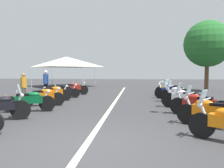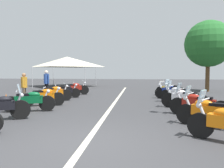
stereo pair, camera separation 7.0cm
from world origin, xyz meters
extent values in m
plane|color=#38383A|center=(0.00, 0.00, 0.00)|extent=(80.00, 80.00, 0.00)
cube|color=beige|center=(5.92, 0.00, 0.00)|extent=(22.35, 0.16, 0.01)
cylinder|color=black|center=(2.27, 2.83, 0.33)|extent=(0.43, 0.65, 0.66)
ellipsoid|color=black|center=(2.03, 3.28, 0.71)|extent=(0.47, 0.58, 0.22)
cylinder|color=silver|center=(2.24, 2.88, 0.63)|extent=(0.20, 0.29, 0.58)
cylinder|color=silver|center=(2.22, 2.92, 0.99)|extent=(0.57, 0.32, 0.04)
sphere|color=silver|center=(2.29, 2.78, 0.83)|extent=(0.14, 0.14, 0.14)
cube|color=silver|center=(2.26, 2.84, 1.06)|extent=(0.38, 0.27, 0.32)
cylinder|color=black|center=(3.81, 2.53, 0.33)|extent=(0.32, 0.66, 0.65)
cylinder|color=black|center=(3.41, 3.90, 0.33)|extent=(0.32, 0.66, 0.65)
cube|color=#0C592D|center=(3.61, 3.21, 0.51)|extent=(0.58, 1.12, 0.30)
ellipsoid|color=#0C592D|center=(3.66, 3.04, 0.71)|extent=(0.40, 0.57, 0.22)
cube|color=black|center=(3.55, 3.42, 0.69)|extent=(0.39, 0.53, 0.12)
cylinder|color=silver|center=(3.80, 2.59, 0.63)|extent=(0.15, 0.30, 0.58)
cylinder|color=silver|center=(3.79, 2.62, 0.99)|extent=(0.61, 0.21, 0.04)
sphere|color=silver|center=(3.83, 2.48, 0.83)|extent=(0.14, 0.14, 0.14)
cylinder|color=silver|center=(3.66, 3.68, 0.23)|extent=(0.23, 0.55, 0.08)
cylinder|color=black|center=(5.31, 2.63, 0.32)|extent=(0.36, 0.65, 0.64)
cylinder|color=black|center=(4.84, 3.91, 0.32)|extent=(0.36, 0.65, 0.64)
cube|color=orange|center=(5.08, 3.27, 0.50)|extent=(0.62, 1.07, 0.30)
ellipsoid|color=orange|center=(5.14, 3.11, 0.70)|extent=(0.42, 0.58, 0.22)
cube|color=black|center=(5.00, 3.48, 0.68)|extent=(0.41, 0.54, 0.12)
cylinder|color=silver|center=(5.29, 2.69, 0.62)|extent=(0.17, 0.30, 0.58)
cylinder|color=silver|center=(5.28, 2.73, 0.98)|extent=(0.60, 0.25, 0.04)
sphere|color=silver|center=(5.33, 2.59, 0.82)|extent=(0.14, 0.14, 0.14)
cylinder|color=silver|center=(5.10, 3.72, 0.23)|extent=(0.27, 0.54, 0.08)
cylinder|color=black|center=(7.02, 2.80, 0.32)|extent=(0.39, 0.64, 0.64)
cylinder|color=black|center=(6.45, 4.09, 0.32)|extent=(0.39, 0.64, 0.64)
cube|color=orange|center=(6.74, 3.44, 0.50)|extent=(0.69, 1.09, 0.30)
ellipsoid|color=orange|center=(6.81, 3.28, 0.70)|extent=(0.45, 0.58, 0.22)
cube|color=black|center=(6.65, 3.64, 0.68)|extent=(0.43, 0.54, 0.12)
cylinder|color=silver|center=(7.00, 2.85, 0.62)|extent=(0.18, 0.29, 0.58)
cylinder|color=silver|center=(6.98, 2.89, 0.98)|extent=(0.58, 0.29, 0.04)
sphere|color=silver|center=(7.04, 2.75, 0.82)|extent=(0.14, 0.14, 0.14)
cylinder|color=silver|center=(6.73, 3.90, 0.22)|extent=(0.30, 0.54, 0.08)
cylinder|color=black|center=(8.40, 2.66, 0.30)|extent=(0.30, 0.62, 0.60)
cylinder|color=black|center=(8.00, 4.03, 0.30)|extent=(0.30, 0.62, 0.60)
cube|color=black|center=(8.20, 3.35, 0.48)|extent=(0.57, 1.12, 0.30)
ellipsoid|color=black|center=(8.25, 3.18, 0.68)|extent=(0.40, 0.57, 0.22)
cube|color=black|center=(8.14, 3.56, 0.66)|extent=(0.38, 0.53, 0.12)
cylinder|color=silver|center=(8.39, 2.72, 0.60)|extent=(0.15, 0.30, 0.58)
cylinder|color=silver|center=(8.38, 2.76, 0.96)|extent=(0.61, 0.21, 0.04)
sphere|color=silver|center=(8.42, 2.62, 0.80)|extent=(0.14, 0.14, 0.14)
cylinder|color=silver|center=(8.26, 3.81, 0.21)|extent=(0.23, 0.55, 0.08)
cylinder|color=black|center=(10.22, 2.55, 0.33)|extent=(0.35, 0.66, 0.65)
cylinder|color=black|center=(9.71, 4.01, 0.33)|extent=(0.35, 0.66, 0.65)
cube|color=maroon|center=(9.96, 3.28, 0.51)|extent=(0.65, 1.20, 0.30)
ellipsoid|color=maroon|center=(10.02, 3.11, 0.71)|extent=(0.42, 0.58, 0.22)
cube|color=black|center=(9.89, 3.49, 0.69)|extent=(0.41, 0.54, 0.12)
cylinder|color=silver|center=(10.20, 2.61, 0.63)|extent=(0.16, 0.30, 0.58)
cylinder|color=silver|center=(10.19, 2.65, 0.99)|extent=(0.60, 0.24, 0.04)
sphere|color=silver|center=(10.24, 2.51, 0.83)|extent=(0.14, 0.14, 0.14)
cylinder|color=silver|center=(9.98, 3.78, 0.23)|extent=(0.26, 0.55, 0.08)
cylinder|color=black|center=(0.81, -2.75, 0.32)|extent=(0.46, 0.61, 0.63)
cylinder|color=silver|center=(0.78, -2.80, 0.62)|extent=(0.22, 0.28, 0.58)
cylinder|color=silver|center=(0.75, -2.83, 0.98)|extent=(0.54, 0.37, 0.04)
sphere|color=silver|center=(0.84, -2.71, 0.82)|extent=(0.14, 0.14, 0.14)
cube|color=silver|center=(0.80, -2.77, 1.05)|extent=(0.37, 0.30, 0.32)
cylinder|color=black|center=(2.23, -2.73, 0.32)|extent=(0.43, 0.62, 0.64)
cube|color=orange|center=(1.91, -3.33, 0.50)|extent=(0.74, 1.04, 0.30)
ellipsoid|color=orange|center=(1.99, -3.17, 0.70)|extent=(0.48, 0.58, 0.22)
cube|color=black|center=(1.80, -3.52, 0.68)|extent=(0.46, 0.55, 0.12)
cylinder|color=silver|center=(2.20, -2.79, 0.62)|extent=(0.20, 0.29, 0.58)
cylinder|color=silver|center=(2.19, -2.82, 0.98)|extent=(0.56, 0.33, 0.04)
sphere|color=silver|center=(2.26, -2.69, 0.82)|extent=(0.14, 0.14, 0.14)
cylinder|color=silver|center=(1.55, -3.60, 0.22)|extent=(0.34, 0.52, 0.08)
cube|color=silver|center=(2.22, -2.75, 1.05)|extent=(0.37, 0.28, 0.32)
cylinder|color=black|center=(3.79, -2.75, 0.32)|extent=(0.44, 0.63, 0.65)
cylinder|color=black|center=(3.05, -4.07, 0.32)|extent=(0.44, 0.63, 0.65)
cube|color=maroon|center=(3.42, -3.41, 0.50)|extent=(0.81, 1.14, 0.30)
ellipsoid|color=maroon|center=(3.51, -3.25, 0.70)|extent=(0.48, 0.58, 0.22)
cube|color=black|center=(3.31, -3.60, 0.68)|extent=(0.46, 0.55, 0.12)
cylinder|color=silver|center=(3.76, -2.81, 0.62)|extent=(0.20, 0.29, 0.58)
cylinder|color=silver|center=(3.74, -2.84, 0.98)|extent=(0.56, 0.34, 0.04)
sphere|color=silver|center=(3.81, -2.71, 0.82)|extent=(0.14, 0.14, 0.14)
cylinder|color=silver|center=(3.04, -3.72, 0.23)|extent=(0.34, 0.52, 0.08)
cube|color=silver|center=(3.78, -2.77, 1.05)|extent=(0.37, 0.28, 0.32)
cylinder|color=black|center=(5.39, -2.63, 0.34)|extent=(0.43, 0.67, 0.68)
cylinder|color=black|center=(4.75, -3.88, 0.34)|extent=(0.43, 0.67, 0.68)
cube|color=white|center=(5.07, -3.25, 0.52)|extent=(0.74, 1.08, 0.30)
ellipsoid|color=white|center=(5.15, -3.09, 0.72)|extent=(0.47, 0.58, 0.22)
cube|color=black|center=(4.97, -3.45, 0.70)|extent=(0.45, 0.55, 0.12)
cylinder|color=silver|center=(5.37, -2.68, 0.64)|extent=(0.19, 0.29, 0.58)
cylinder|color=silver|center=(5.35, -2.71, 1.00)|extent=(0.57, 0.32, 0.04)
sphere|color=silver|center=(5.42, -2.58, 0.84)|extent=(0.14, 0.14, 0.14)
cylinder|color=silver|center=(4.72, -3.54, 0.24)|extent=(0.32, 0.53, 0.08)
cube|color=silver|center=(5.38, -2.64, 1.07)|extent=(0.38, 0.27, 0.32)
cylinder|color=black|center=(7.17, -2.75, 0.33)|extent=(0.52, 0.61, 0.66)
cylinder|color=black|center=(6.23, -3.94, 0.33)|extent=(0.52, 0.61, 0.66)
cube|color=white|center=(6.70, -3.34, 0.51)|extent=(0.93, 1.08, 0.30)
ellipsoid|color=white|center=(6.81, -3.20, 0.71)|extent=(0.53, 0.57, 0.22)
cube|color=black|center=(6.57, -3.52, 0.69)|extent=(0.50, 0.54, 0.12)
cylinder|color=silver|center=(7.13, -2.79, 0.63)|extent=(0.23, 0.27, 0.58)
cylinder|color=silver|center=(7.11, -2.83, 0.99)|extent=(0.51, 0.41, 0.04)
sphere|color=silver|center=(7.20, -2.71, 0.83)|extent=(0.14, 0.14, 0.14)
cylinder|color=silver|center=(6.28, -3.59, 0.23)|extent=(0.40, 0.48, 0.08)
cube|color=silver|center=(7.16, -2.76, 1.06)|extent=(0.36, 0.32, 0.32)
cylinder|color=black|center=(8.67, -2.57, 0.33)|extent=(0.48, 0.63, 0.66)
cylinder|color=black|center=(7.82, -3.87, 0.33)|extent=(0.48, 0.63, 0.66)
cube|color=navy|center=(8.25, -3.22, 0.51)|extent=(0.88, 1.14, 0.30)
ellipsoid|color=navy|center=(8.35, -3.07, 0.71)|extent=(0.50, 0.58, 0.22)
cube|color=black|center=(8.13, -3.41, 0.69)|extent=(0.48, 0.54, 0.12)
cylinder|color=silver|center=(8.64, -2.62, 0.63)|extent=(0.22, 0.28, 0.58)
cylinder|color=silver|center=(8.62, -2.66, 0.99)|extent=(0.54, 0.37, 0.04)
sphere|color=silver|center=(8.70, -2.53, 0.83)|extent=(0.14, 0.14, 0.14)
cylinder|color=silver|center=(7.84, -3.51, 0.23)|extent=(0.37, 0.50, 0.08)
cylinder|color=black|center=(10.31, -2.76, 0.31)|extent=(0.47, 0.59, 0.62)
cylinder|color=black|center=(9.46, -3.97, 0.31)|extent=(0.47, 0.59, 0.62)
cube|color=#EAB214|center=(9.88, -3.36, 0.49)|extent=(0.88, 1.08, 0.30)
ellipsoid|color=#EAB214|center=(9.99, -3.22, 0.69)|extent=(0.51, 0.57, 0.22)
cube|color=black|center=(9.76, -3.54, 0.67)|extent=(0.49, 0.54, 0.12)
cylinder|color=silver|center=(10.27, -2.81, 0.61)|extent=(0.22, 0.28, 0.58)
cylinder|color=silver|center=(10.25, -2.84, 0.97)|extent=(0.53, 0.39, 0.04)
sphere|color=silver|center=(10.34, -2.72, 0.81)|extent=(0.14, 0.14, 0.14)
cylinder|color=silver|center=(9.48, -3.62, 0.22)|extent=(0.38, 0.50, 0.08)
cube|color=orange|center=(5.17, 4.41, 0.01)|extent=(0.36, 0.36, 0.03)
cone|color=orange|center=(5.17, 4.41, 0.32)|extent=(0.26, 0.26, 0.60)
cylinder|color=white|center=(5.17, 4.41, 0.34)|extent=(0.19, 0.19, 0.07)
cube|color=orange|center=(4.70, 4.92, 0.01)|extent=(0.36, 0.36, 0.03)
cone|color=orange|center=(4.70, 4.92, 0.32)|extent=(0.26, 0.26, 0.60)
cylinder|color=white|center=(4.70, 4.92, 0.34)|extent=(0.19, 0.19, 0.07)
cylinder|color=brown|center=(6.14, 4.83, 0.39)|extent=(0.14, 0.14, 0.77)
cylinder|color=brown|center=(6.32, 4.88, 0.39)|extent=(0.14, 0.14, 0.77)
cylinder|color=orange|center=(6.23, 4.85, 1.06)|extent=(0.32, 0.32, 0.58)
cylinder|color=orange|center=(6.02, 4.80, 1.09)|extent=(0.09, 0.09, 0.52)
cylinder|color=orange|center=(6.44, 4.91, 1.09)|extent=(0.09, 0.09, 0.52)
sphere|color=#9E704C|center=(6.23, 4.85, 1.46)|extent=(0.21, 0.21, 0.21)
cylinder|color=black|center=(8.50, 4.53, 0.42)|extent=(0.14, 0.14, 0.85)
cylinder|color=black|center=(8.59, 4.68, 0.42)|extent=(0.14, 0.14, 0.85)
cylinder|color=#2D51A5|center=(8.55, 4.61, 1.16)|extent=(0.32, 0.32, 0.63)
cylinder|color=#2D51A5|center=(8.43, 4.42, 1.20)|extent=(0.09, 0.09, 0.57)
cylinder|color=#2D51A5|center=(8.66, 4.79, 1.20)|extent=(0.09, 0.09, 0.57)
sphere|color=beige|center=(8.55, 4.61, 1.60)|extent=(0.23, 0.23, 0.23)
cylinder|color=brown|center=(13.58, -6.83, 1.27)|extent=(0.32, 0.32, 2.55)
sphere|color=#236628|center=(13.58, -6.83, 3.85)|extent=(3.72, 3.72, 3.72)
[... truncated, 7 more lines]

